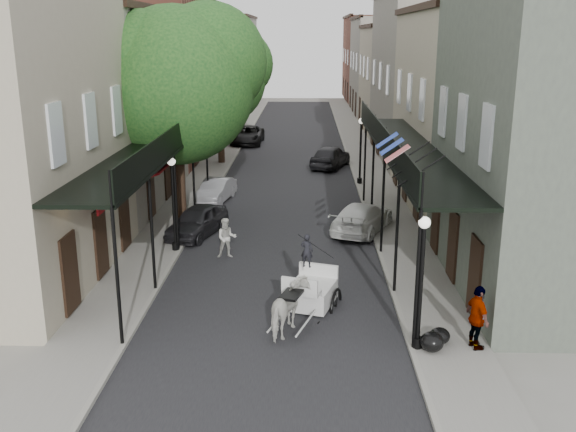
# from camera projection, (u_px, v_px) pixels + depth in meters

# --- Properties ---
(ground) EXTENTS (140.00, 140.00, 0.00)m
(ground) POSITION_uv_depth(u_px,v_px,m) (271.00, 318.00, 19.53)
(ground) COLOR gray
(ground) RESTS_ON ground
(road) EXTENTS (8.00, 90.00, 0.01)m
(road) POSITION_uv_depth(u_px,v_px,m) (289.00, 177.00, 38.76)
(road) COLOR black
(road) RESTS_ON ground
(sidewalk_left) EXTENTS (2.20, 90.00, 0.12)m
(sidewalk_left) POSITION_uv_depth(u_px,v_px,m) (207.00, 176.00, 38.89)
(sidewalk_left) COLOR gray
(sidewalk_left) RESTS_ON ground
(sidewalk_right) EXTENTS (2.20, 90.00, 0.12)m
(sidewalk_right) POSITION_uv_depth(u_px,v_px,m) (372.00, 177.00, 38.61)
(sidewalk_right) COLOR gray
(sidewalk_right) RESTS_ON ground
(building_row_left) EXTENTS (5.00, 80.00, 10.50)m
(building_row_left) POSITION_uv_depth(u_px,v_px,m) (176.00, 78.00, 47.18)
(building_row_left) COLOR #A89E86
(building_row_left) RESTS_ON ground
(building_row_right) EXTENTS (5.00, 80.00, 10.50)m
(building_row_right) POSITION_uv_depth(u_px,v_px,m) (411.00, 78.00, 46.70)
(building_row_right) COLOR gray
(building_row_right) RESTS_ON ground
(gallery_left) EXTENTS (2.20, 18.05, 4.88)m
(gallery_left) POSITION_uv_depth(u_px,v_px,m) (159.00, 147.00, 25.27)
(gallery_left) COLOR black
(gallery_left) RESTS_ON sidewalk_left
(gallery_right) EXTENTS (2.20, 18.05, 4.88)m
(gallery_right) POSITION_uv_depth(u_px,v_px,m) (402.00, 148.00, 25.00)
(gallery_right) COLOR black
(gallery_right) RESTS_ON sidewalk_right
(tree_near) EXTENTS (7.31, 6.80, 9.63)m
(tree_near) POSITION_uv_depth(u_px,v_px,m) (186.00, 79.00, 27.66)
(tree_near) COLOR #382619
(tree_near) RESTS_ON sidewalk_left
(tree_far) EXTENTS (6.45, 6.00, 8.61)m
(tree_far) POSITION_uv_depth(u_px,v_px,m) (225.00, 74.00, 41.30)
(tree_far) COLOR #382619
(tree_far) RESTS_ON sidewalk_left
(lamppost_right_near) EXTENTS (0.32, 0.32, 3.71)m
(lamppost_right_near) POSITION_uv_depth(u_px,v_px,m) (421.00, 281.00, 16.94)
(lamppost_right_near) COLOR black
(lamppost_right_near) RESTS_ON sidewalk_right
(lamppost_left) EXTENTS (0.32, 0.32, 3.71)m
(lamppost_left) POSITION_uv_depth(u_px,v_px,m) (173.00, 202.00, 24.86)
(lamppost_left) COLOR black
(lamppost_left) RESTS_ON sidewalk_left
(lamppost_right_far) EXTENTS (0.32, 0.32, 3.71)m
(lamppost_right_far) POSITION_uv_depth(u_px,v_px,m) (360.00, 150.00, 36.17)
(lamppost_right_far) COLOR black
(lamppost_right_far) RESTS_ON sidewalk_right
(horse) EXTENTS (1.34, 1.99, 1.54)m
(horse) POSITION_uv_depth(u_px,v_px,m) (290.00, 309.00, 18.35)
(horse) COLOR beige
(horse) RESTS_ON ground
(carriage) EXTENTS (2.02, 2.55, 2.58)m
(carriage) POSITION_uv_depth(u_px,v_px,m) (315.00, 273.00, 20.46)
(carriage) COLOR black
(carriage) RESTS_ON ground
(pedestrian_walking) EXTENTS (0.85, 0.70, 1.57)m
(pedestrian_walking) POSITION_uv_depth(u_px,v_px,m) (227.00, 238.00, 24.65)
(pedestrian_walking) COLOR beige
(pedestrian_walking) RESTS_ON ground
(pedestrian_sidewalk_left) EXTENTS (1.09, 0.94, 1.47)m
(pedestrian_sidewalk_left) POSITION_uv_depth(u_px,v_px,m) (177.00, 181.00, 33.87)
(pedestrian_sidewalk_left) COLOR gray
(pedestrian_sidewalk_left) RESTS_ON sidewalk_left
(pedestrian_sidewalk_right) EXTENTS (0.69, 1.13, 1.80)m
(pedestrian_sidewalk_right) POSITION_uv_depth(u_px,v_px,m) (477.00, 318.00, 17.17)
(pedestrian_sidewalk_right) COLOR gray
(pedestrian_sidewalk_right) RESTS_ON sidewalk_right
(car_left_near) EXTENTS (2.59, 4.09, 1.30)m
(car_left_near) POSITION_uv_depth(u_px,v_px,m) (197.00, 221.00, 27.37)
(car_left_near) COLOR black
(car_left_near) RESTS_ON ground
(car_left_mid) EXTENTS (1.84, 3.73, 1.17)m
(car_left_mid) POSITION_uv_depth(u_px,v_px,m) (216.00, 191.00, 32.98)
(car_left_mid) COLOR #A0A0A5
(car_left_mid) RESTS_ON ground
(car_left_far) EXTENTS (2.46, 5.13, 1.41)m
(car_left_far) POSITION_uv_depth(u_px,v_px,m) (247.00, 135.00, 50.27)
(car_left_far) COLOR black
(car_left_far) RESTS_ON ground
(car_right_near) EXTENTS (3.36, 4.76, 1.28)m
(car_right_near) POSITION_uv_depth(u_px,v_px,m) (362.00, 218.00, 27.92)
(car_right_near) COLOR white
(car_right_near) RESTS_ON ground
(car_right_far) EXTENTS (3.04, 4.63, 1.47)m
(car_right_far) POSITION_uv_depth(u_px,v_px,m) (330.00, 157.00, 41.33)
(car_right_far) COLOR black
(car_right_far) RESTS_ON ground
(trash_bags) EXTENTS (0.90, 1.05, 0.55)m
(trash_bags) POSITION_uv_depth(u_px,v_px,m) (435.00, 339.00, 17.36)
(trash_bags) COLOR black
(trash_bags) RESTS_ON sidewalk_right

